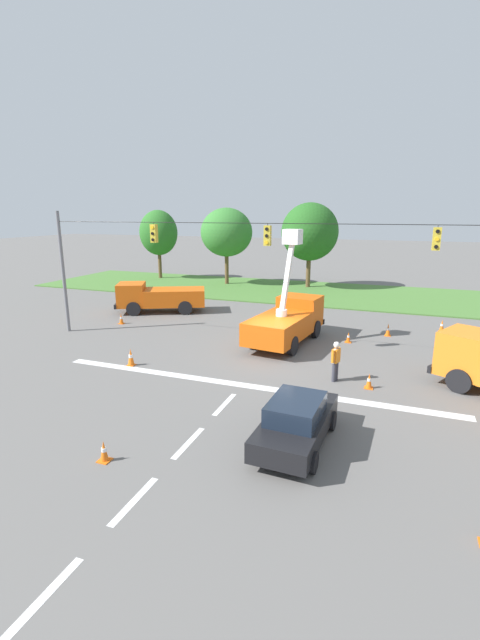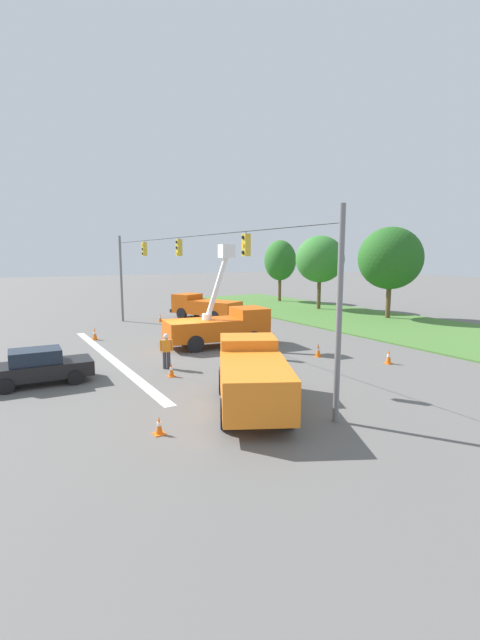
{
  "view_description": "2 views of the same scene",
  "coord_description": "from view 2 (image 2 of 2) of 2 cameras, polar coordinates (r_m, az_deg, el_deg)",
  "views": [
    {
      "loc": [
        5.8,
        -20.13,
        7.11
      ],
      "look_at": [
        -2.02,
        0.81,
        1.47
      ],
      "focal_mm": 24.0,
      "sensor_mm": 36.0,
      "label": 1
    },
    {
      "loc": [
        23.22,
        -9.82,
        5.57
      ],
      "look_at": [
        0.59,
        3.6,
        1.59
      ],
      "focal_mm": 24.0,
      "sensor_mm": 36.0,
      "label": 2
    }
  ],
  "objects": [
    {
      "name": "traffic_cone_lane_edge_b",
      "position": [
        23.55,
        19.22,
        -4.64
      ],
      "size": [
        0.36,
        0.36,
        0.75
      ],
      "color": "orange",
      "rests_on": "ground"
    },
    {
      "name": "traffic_cone_lane_edge_a",
      "position": [
        36.81,
        -10.6,
        0.29
      ],
      "size": [
        0.36,
        0.36,
        0.69
      ],
      "color": "orange",
      "rests_on": "ground"
    },
    {
      "name": "traffic_cone_mid_left",
      "position": [
        24.46,
        3.41,
        -3.89
      ],
      "size": [
        0.36,
        0.36,
        0.6
      ],
      "color": "orange",
      "rests_on": "ground"
    },
    {
      "name": "tree_far_west",
      "position": [
        51.99,
        5.36,
        7.9
      ],
      "size": [
        4.21,
        3.6,
        7.38
      ],
      "color": "brown",
      "rests_on": "ground"
    },
    {
      "name": "utility_truck_bucket_lift",
      "position": [
        26.44,
        -2.53,
        -0.64
      ],
      "size": [
        3.3,
        6.72,
        6.23
      ],
      "color": "#D6560F",
      "rests_on": "ground"
    },
    {
      "name": "traffic_cone_foreground_left",
      "position": [
        20.21,
        -9.14,
        -6.57
      ],
      "size": [
        0.36,
        0.36,
        0.66
      ],
      "color": "orange",
      "rests_on": "ground"
    },
    {
      "name": "traffic_cone_far_right",
      "position": [
        30.1,
        -18.81,
        -1.73
      ],
      "size": [
        0.36,
        0.36,
        0.83
      ],
      "color": "orange",
      "rests_on": "ground"
    },
    {
      "name": "traffic_cone_foreground_right",
      "position": [
        24.16,
        10.4,
        -3.98
      ],
      "size": [
        0.36,
        0.36,
        0.74
      ],
      "color": "orange",
      "rests_on": "ground"
    },
    {
      "name": "sedan_black",
      "position": [
        20.65,
        -25.24,
        -5.63
      ],
      "size": [
        2.07,
        4.38,
        1.56
      ],
      "color": "black",
      "rests_on": "ground"
    },
    {
      "name": "utility_truck_support_far",
      "position": [
        15.73,
        1.65,
        -7.39
      ],
      "size": [
        6.49,
        4.84,
        2.31
      ],
      "color": "orange",
      "rests_on": "ground"
    },
    {
      "name": "signal_gantry",
      "position": [
        25.21,
        -7.76,
        5.93
      ],
      "size": [
        26.2,
        0.33,
        7.2
      ],
      "color": "slate",
      "rests_on": "ground"
    },
    {
      "name": "utility_truck_support_near",
      "position": [
        37.71,
        -4.8,
        1.83
      ],
      "size": [
        6.73,
        4.83,
        2.15
      ],
      "color": "#D6560F",
      "rests_on": "ground"
    },
    {
      "name": "lane_markings",
      "position": [
        24.22,
        -20.24,
        -5.23
      ],
      "size": [
        17.6,
        15.25,
        0.01
      ],
      "color": "silver",
      "rests_on": "ground"
    },
    {
      "name": "ground_plane",
      "position": [
        25.82,
        -7.59,
        -3.94
      ],
      "size": [
        200.0,
        200.0,
        0.0
      ],
      "primitive_type": "plane",
      "color": "#605E5B"
    },
    {
      "name": "tree_west",
      "position": [
        44.78,
        10.6,
        7.97
      ],
      "size": [
        5.15,
        4.78,
        7.57
      ],
      "color": "brown",
      "rests_on": "ground"
    },
    {
      "name": "grass_verge",
      "position": [
        36.65,
        19.24,
        -0.54
      ],
      "size": [
        56.0,
        12.0,
        0.1
      ],
      "primitive_type": "cube",
      "color": "#477533",
      "rests_on": "ground"
    },
    {
      "name": "traffic_cone_mid_right",
      "position": [
        14.05,
        -10.74,
        -13.68
      ],
      "size": [
        0.36,
        0.36,
        0.59
      ],
      "color": "orange",
      "rests_on": "ground"
    },
    {
      "name": "tree_centre",
      "position": [
        39.78,
        19.43,
        7.76
      ],
      "size": [
        5.32,
        5.76,
        8.03
      ],
      "color": "brown",
      "rests_on": "ground"
    },
    {
      "name": "road_worker",
      "position": [
        21.48,
        -9.79,
        -3.81
      ],
      "size": [
        0.35,
        0.62,
        1.77
      ],
      "color": "#383842",
      "rests_on": "ground"
    }
  ]
}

